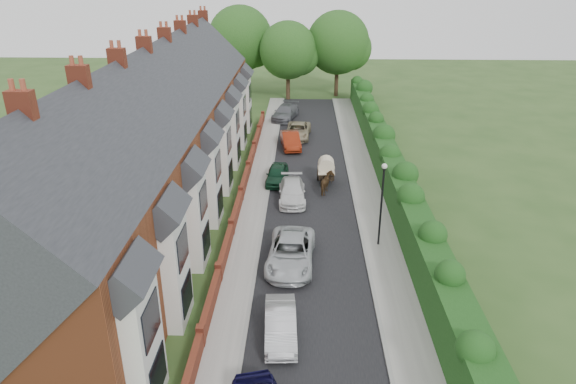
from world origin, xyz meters
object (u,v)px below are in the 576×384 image
Objects in this scene: car_green at (277,174)px; horse_cart at (326,168)px; lamppost at (382,195)px; car_red at (291,140)px; car_silver_a at (281,324)px; car_grey at (285,112)px; car_silver_b at (291,252)px; horse at (327,184)px; car_beige at (298,131)px; car_white at (292,192)px.

horse_cart is (3.67, 0.02, 0.52)m from car_green.
lamppost is 1.20× the size of car_red.
lamppost is 10.15m from car_silver_a.
horse_cart is (2.64, 17.66, 0.53)m from car_silver_a.
car_silver_a is 0.76× the size of car_grey.
car_silver_b is at bearing -96.51° from car_red.
horse reaches higher than car_green.
car_silver_b is 1.88× the size of horse_cart.
horse_cart reaches higher than car_silver_a.
horse is at bearing -90.00° from horse_cart.
lamppost reaches higher than car_silver_b.
car_grey is 1.80× the size of horse_cart.
lamppost reaches higher than car_green.
car_silver_b is at bearing -85.60° from car_beige.
car_beige is at bearing 87.08° from car_white.
lamppost is at bearing -64.00° from car_grey.
car_red reaches higher than car_white.
horse is at bearing 79.85° from car_silver_b.
car_grey is (-1.33, 29.18, -0.00)m from car_silver_b.
horse is (-2.73, 7.51, -2.53)m from lamppost.
lamppost reaches higher than car_white.
car_green is 2.13× the size of horse.
lamppost is at bearing -52.64° from car_green.
lamppost is 8.53m from car_white.
car_red is at bearing -62.21° from horse.
horse_cart is at bearing -78.47° from car_red.
horse is (2.64, 15.71, 0.12)m from car_silver_a.
car_silver_b reaches higher than car_silver_a.
lamppost is 1.00× the size of car_grey.
car_red reaches higher than car_beige.
car_red is 0.84× the size of car_grey.
car_silver_a is 0.73× the size of car_silver_b.
car_red is at bearing 89.87° from car_white.
car_grey reaches higher than car_beige.
car_beige is (0.36, 28.77, 0.04)m from car_silver_a.
car_white is at bearing 129.90° from lamppost.
horse is 1.99m from horse_cart.
car_white is at bearing -86.21° from car_beige.
car_green is (-1.03, 17.64, 0.01)m from car_silver_a.
horse is 0.63× the size of horse_cart.
car_white is (0.17, 14.42, 0.01)m from car_silver_a.
car_grey reaches higher than car_silver_a.
car_grey is 17.94m from horse_cart.
car_silver_b is 29.21m from car_grey.
car_beige is at bearing 85.85° from car_silver_a.
lamppost reaches higher than car_red.
car_silver_b is (-5.07, -2.17, -2.55)m from lamppost.
car_red is at bearing 87.09° from car_silver_a.
horse_cart is (-0.00, 1.95, 0.41)m from horse.
car_white is at bearing -127.41° from horse_cart.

